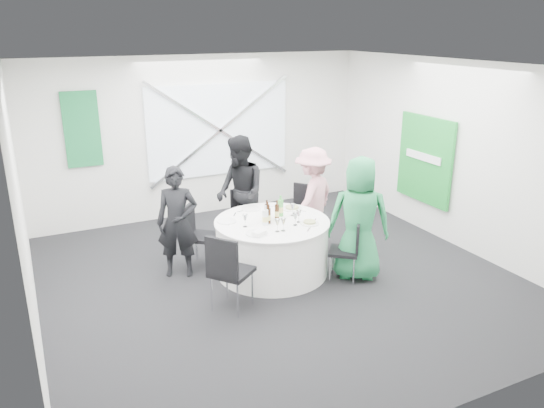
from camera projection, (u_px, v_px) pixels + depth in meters
name	position (u px, v px, depth m)	size (l,w,h in m)	color
floor	(278.00, 278.00, 7.21)	(6.00, 6.00, 0.00)	black
ceiling	(279.00, 66.00, 6.31)	(6.00, 6.00, 0.00)	white
wall_back	(203.00, 137.00, 9.32)	(6.00, 6.00, 0.00)	silver
wall_front	(448.00, 273.00, 4.20)	(6.00, 6.00, 0.00)	silver
wall_left	(22.00, 214.00, 5.52)	(6.00, 6.00, 0.00)	silver
wall_right	(456.00, 155.00, 8.00)	(6.00, 6.00, 0.00)	silver
window_panel	(219.00, 130.00, 9.37)	(2.60, 0.03, 1.60)	silver
window_brace_a	(220.00, 130.00, 9.34)	(0.05, 0.05, 3.16)	silver
window_brace_b	(220.00, 130.00, 9.34)	(0.05, 0.05, 3.16)	silver
green_banner	(82.00, 129.00, 8.35)	(0.55, 0.04, 1.20)	#136235
green_sign	(425.00, 160.00, 8.55)	(0.05, 1.20, 1.40)	#1A8F2F
banquet_table	(272.00, 247.00, 7.26)	(1.56, 1.56, 0.76)	white
chair_back	(244.00, 212.00, 8.24)	(0.41, 0.42, 0.85)	black
chair_back_left	(197.00, 230.00, 7.43)	(0.58, 0.58, 0.90)	black
chair_back_right	(303.00, 211.00, 8.13)	(0.61, 0.61, 0.95)	black
chair_front_right	(350.00, 246.00, 7.01)	(0.53, 0.53, 0.83)	black
chair_front_left	(228.00, 267.00, 6.20)	(0.63, 0.62, 0.98)	black
person_man_back_left	(178.00, 222.00, 7.08)	(0.56, 0.36, 1.52)	black
person_man_back	(240.00, 193.00, 8.00)	(0.84, 0.46, 1.72)	black
person_woman_pink	(312.00, 197.00, 8.07)	(1.00, 0.46, 1.54)	pink
person_woman_green	(359.00, 219.00, 6.99)	(0.82, 0.53, 1.67)	#24864D
plate_back	(251.00, 209.00, 7.59)	(0.27, 0.27, 0.01)	white
plate_back_left	(227.00, 221.00, 7.10)	(0.25, 0.25, 0.01)	white
plate_back_right	(292.00, 208.00, 7.59)	(0.29, 0.29, 0.04)	white
plate_front_right	(309.00, 223.00, 7.03)	(0.25, 0.25, 0.04)	white
plate_front_left	(257.00, 233.00, 6.69)	(0.28, 0.28, 0.01)	white
napkin	(259.00, 233.00, 6.62)	(0.17, 0.11, 0.05)	white
beer_bottle_a	(268.00, 214.00, 7.10)	(0.06, 0.06, 0.27)	#391C0A
beer_bottle_b	(267.00, 212.00, 7.16)	(0.06, 0.06, 0.27)	#391C0A
beer_bottle_c	(277.00, 212.00, 7.15)	(0.06, 0.06, 0.27)	#391C0A
beer_bottle_d	(269.00, 216.00, 7.02)	(0.06, 0.06, 0.27)	#391C0A
green_water_bottle	(281.00, 208.00, 7.29)	(0.08, 0.08, 0.29)	green
clear_water_bottle	(265.00, 218.00, 6.96)	(0.08, 0.08, 0.27)	silver
wine_glass_a	(245.00, 218.00, 6.89)	(0.07, 0.07, 0.17)	white
wine_glass_b	(277.00, 222.00, 6.73)	(0.07, 0.07, 0.17)	white
wine_glass_c	(283.00, 222.00, 6.75)	(0.07, 0.07, 0.17)	white
wine_glass_d	(293.00, 207.00, 7.30)	(0.07, 0.07, 0.17)	white
wine_glass_e	(299.00, 213.00, 7.05)	(0.07, 0.07, 0.17)	white
wine_glass_f	(295.00, 216.00, 6.94)	(0.07, 0.07, 0.17)	white
fork_a	(301.00, 211.00, 7.51)	(0.01, 0.15, 0.01)	silver
knife_a	(283.00, 207.00, 7.66)	(0.01, 0.15, 0.01)	silver
fork_b	(309.00, 230.00, 6.82)	(0.01, 0.15, 0.01)	silver
knife_b	(315.00, 221.00, 7.14)	(0.01, 0.15, 0.01)	silver
fork_c	(270.00, 207.00, 7.68)	(0.01, 0.15, 0.01)	silver
knife_c	(242.00, 211.00, 7.50)	(0.01, 0.15, 0.01)	silver
fork_d	(235.00, 214.00, 7.37)	(0.01, 0.15, 0.01)	silver
knife_d	(229.00, 223.00, 7.04)	(0.01, 0.15, 0.01)	silver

